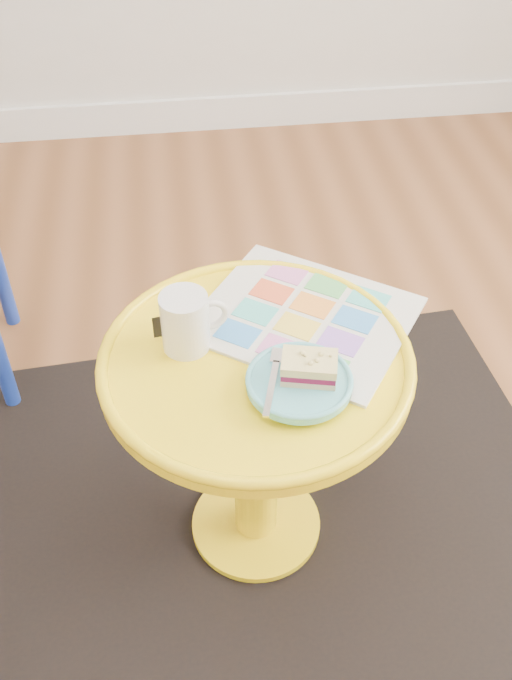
{
  "coord_description": "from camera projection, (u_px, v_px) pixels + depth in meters",
  "views": [
    {
      "loc": [
        0.25,
        -0.57,
        1.32
      ],
      "look_at": [
        0.36,
        0.28,
        0.52
      ],
      "focal_mm": 40.0,
      "sensor_mm": 36.0,
      "label": 1
    }
  ],
  "objects": [
    {
      "name": "rug",
      "position": [
        256.0,
        526.0,
        1.53
      ],
      "size": [
        1.38,
        1.2,
        0.01
      ],
      "primitive_type": "cube",
      "rotation": [
        0.0,
        0.0,
        0.08
      ],
      "color": "black",
      "rests_on": "ground"
    },
    {
      "name": "side_table",
      "position": [
        256.0,
        414.0,
        1.3
      ],
      "size": [
        0.5,
        0.5,
        0.48
      ],
      "color": "yellow",
      "rests_on": "ground"
    },
    {
      "name": "newspaper",
      "position": [
        305.0,
        317.0,
        1.28
      ],
      "size": [
        0.44,
        0.43,
        0.01
      ],
      "primitive_type": "cube",
      "rotation": [
        0.0,
        0.0,
        -0.62
      ],
      "color": "silver",
      "rests_on": "side_table"
    },
    {
      "name": "mug",
      "position": [
        186.0,
        320.0,
        1.19
      ],
      "size": [
        0.11,
        0.08,
        0.1
      ],
      "rotation": [
        0.0,
        0.0,
        0.16
      ],
      "color": "white",
      "rests_on": "side_table"
    },
    {
      "name": "plate",
      "position": [
        299.0,
        382.0,
        1.14
      ],
      "size": [
        0.16,
        0.16,
        0.02
      ],
      "color": "#5BB6C1",
      "rests_on": "newspaper"
    },
    {
      "name": "cake_slice",
      "position": [
        309.0,
        367.0,
        1.13
      ],
      "size": [
        0.09,
        0.07,
        0.04
      ],
      "rotation": [
        0.0,
        0.0,
        -0.24
      ],
      "color": "#D3BC8C",
      "rests_on": "plate"
    },
    {
      "name": "fork",
      "position": [
        273.0,
        379.0,
        1.14
      ],
      "size": [
        0.05,
        0.14,
        0.0
      ],
      "rotation": [
        0.0,
        0.0,
        -0.28
      ],
      "color": "silver",
      "rests_on": "plate"
    }
  ]
}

